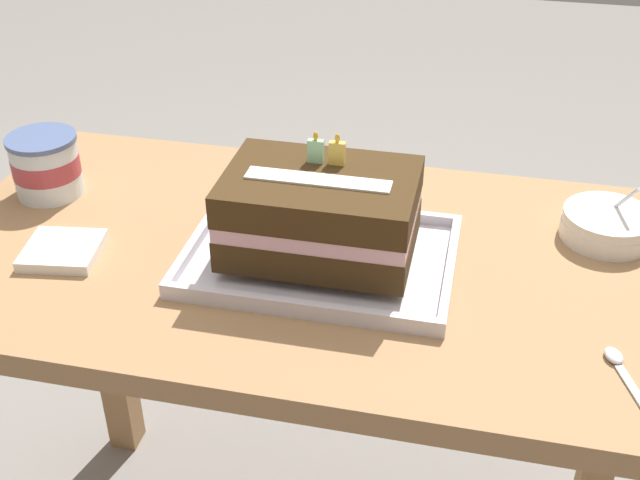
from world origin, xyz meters
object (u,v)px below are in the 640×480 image
(birthday_cake, at_px, (320,213))
(bowl_stack, at_px, (607,225))
(ice_cream_tub, at_px, (46,165))
(foil_tray, at_px, (320,258))
(serving_spoon_near_tray, at_px, (621,368))
(napkin_pile, at_px, (63,250))

(birthday_cake, relative_size, bowl_stack, 1.94)
(birthday_cake, xyz_separation_m, ice_cream_tub, (-0.47, 0.10, -0.03))
(foil_tray, xyz_separation_m, ice_cream_tub, (-0.47, 0.10, 0.04))
(foil_tray, distance_m, bowl_stack, 0.43)
(bowl_stack, xyz_separation_m, ice_cream_tub, (-0.87, -0.06, 0.03))
(foil_tray, height_order, bowl_stack, bowl_stack)
(ice_cream_tub, bearing_deg, serving_spoon_near_tray, -15.73)
(foil_tray, relative_size, bowl_stack, 2.82)
(birthday_cake, distance_m, ice_cream_tub, 0.49)
(ice_cream_tub, bearing_deg, birthday_cake, -12.01)
(bowl_stack, xyz_separation_m, napkin_pile, (-0.77, -0.22, -0.01))
(ice_cream_tub, distance_m, napkin_pile, 0.20)
(ice_cream_tub, height_order, napkin_pile, ice_cream_tub)
(birthday_cake, xyz_separation_m, bowl_stack, (0.40, 0.16, -0.06))
(bowl_stack, height_order, ice_cream_tub, ice_cream_tub)
(birthday_cake, distance_m, napkin_pile, 0.38)
(serving_spoon_near_tray, xyz_separation_m, napkin_pile, (-0.77, 0.08, 0.00))
(napkin_pile, bearing_deg, serving_spoon_near_tray, -6.04)
(foil_tray, distance_m, napkin_pile, 0.37)
(ice_cream_tub, bearing_deg, foil_tray, -12.02)
(ice_cream_tub, xyz_separation_m, serving_spoon_near_tray, (0.87, -0.25, -0.05))
(foil_tray, bearing_deg, birthday_cake, 90.00)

